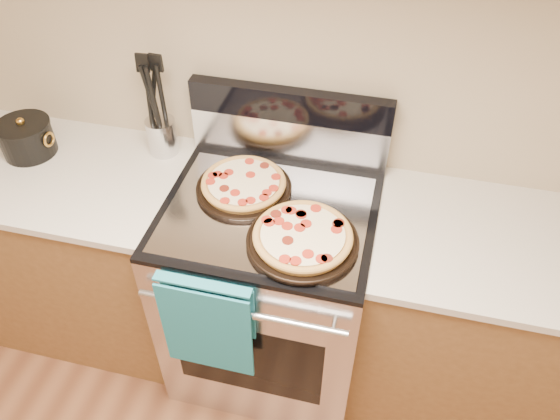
% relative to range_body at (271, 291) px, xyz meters
% --- Properties ---
extents(wall_back, '(4.00, 0.00, 4.00)m').
position_rel_range_body_xyz_m(wall_back, '(0.00, 0.35, 0.90)').
color(wall_back, tan).
rests_on(wall_back, ground).
extents(range_body, '(0.76, 0.68, 0.90)m').
position_rel_range_body_xyz_m(range_body, '(0.00, 0.00, 0.00)').
color(range_body, '#B7B7BC').
rests_on(range_body, ground).
extents(oven_window, '(0.56, 0.01, 0.40)m').
position_rel_range_body_xyz_m(oven_window, '(0.00, -0.34, 0.00)').
color(oven_window, black).
rests_on(oven_window, range_body).
extents(cooktop, '(0.76, 0.68, 0.02)m').
position_rel_range_body_xyz_m(cooktop, '(0.00, 0.00, 0.46)').
color(cooktop, black).
rests_on(cooktop, range_body).
extents(backsplash_lower, '(0.76, 0.06, 0.18)m').
position_rel_range_body_xyz_m(backsplash_lower, '(0.00, 0.31, 0.56)').
color(backsplash_lower, silver).
rests_on(backsplash_lower, cooktop).
extents(backsplash_upper, '(0.76, 0.06, 0.12)m').
position_rel_range_body_xyz_m(backsplash_upper, '(0.00, 0.31, 0.71)').
color(backsplash_upper, black).
rests_on(backsplash_upper, backsplash_lower).
extents(oven_handle, '(0.70, 0.03, 0.03)m').
position_rel_range_body_xyz_m(oven_handle, '(0.00, -0.38, 0.35)').
color(oven_handle, silver).
rests_on(oven_handle, range_body).
extents(dish_towel, '(0.32, 0.05, 0.42)m').
position_rel_range_body_xyz_m(dish_towel, '(-0.12, -0.38, 0.25)').
color(dish_towel, teal).
rests_on(dish_towel, oven_handle).
extents(foil_sheet, '(0.70, 0.55, 0.01)m').
position_rel_range_body_xyz_m(foil_sheet, '(0.00, -0.03, 0.47)').
color(foil_sheet, gray).
rests_on(foil_sheet, cooktop).
extents(cabinet_left, '(1.00, 0.62, 0.88)m').
position_rel_range_body_xyz_m(cabinet_left, '(-0.88, 0.03, -0.01)').
color(cabinet_left, brown).
rests_on(cabinet_left, ground).
extents(countertop_left, '(1.02, 0.64, 0.03)m').
position_rel_range_body_xyz_m(countertop_left, '(-0.88, 0.03, 0.45)').
color(countertop_left, beige).
rests_on(countertop_left, cabinet_left).
extents(cabinet_right, '(1.00, 0.62, 0.88)m').
position_rel_range_body_xyz_m(cabinet_right, '(0.88, 0.03, -0.01)').
color(cabinet_right, brown).
rests_on(cabinet_right, ground).
extents(countertop_right, '(1.02, 0.64, 0.03)m').
position_rel_range_body_xyz_m(countertop_right, '(0.88, 0.03, 0.45)').
color(countertop_right, beige).
rests_on(countertop_right, cabinet_right).
extents(pepperoni_pizza_back, '(0.42, 0.42, 0.05)m').
position_rel_range_body_xyz_m(pepperoni_pizza_back, '(-0.11, 0.07, 0.50)').
color(pepperoni_pizza_back, '#AE7A35').
rests_on(pepperoni_pizza_back, foil_sheet).
extents(pepperoni_pizza_front, '(0.45, 0.45, 0.05)m').
position_rel_range_body_xyz_m(pepperoni_pizza_front, '(0.15, -0.14, 0.50)').
color(pepperoni_pizza_front, '#AE7A35').
rests_on(pepperoni_pizza_front, foil_sheet).
extents(utensil_crock, '(0.15, 0.15, 0.15)m').
position_rel_range_body_xyz_m(utensil_crock, '(-0.50, 0.24, 0.53)').
color(utensil_crock, silver).
rests_on(utensil_crock, countertop_left).
extents(saucepan, '(0.22, 0.22, 0.12)m').
position_rel_range_body_xyz_m(saucepan, '(-1.02, 0.11, 0.52)').
color(saucepan, black).
rests_on(saucepan, countertop_left).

